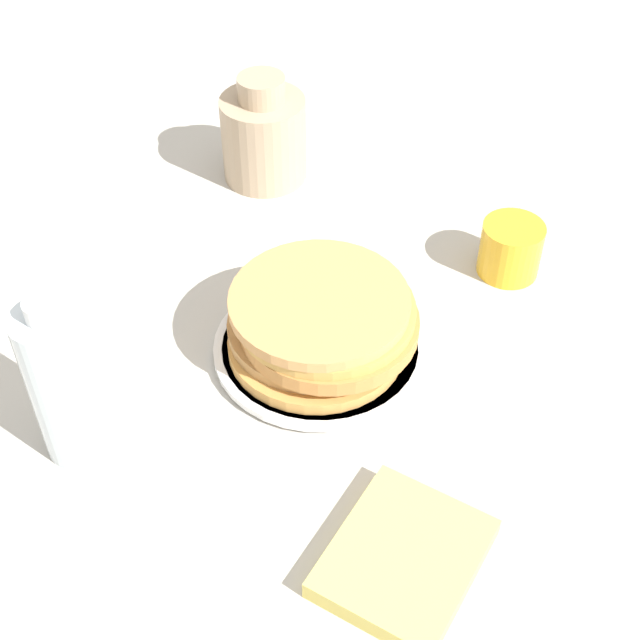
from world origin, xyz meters
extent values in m
plane|color=#BCB7AD|center=(0.00, 0.00, 0.00)|extent=(4.00, 4.00, 0.00)
cylinder|color=white|center=(0.01, 0.01, 0.01)|extent=(0.20, 0.20, 0.01)
cylinder|color=white|center=(0.01, 0.01, 0.01)|extent=(0.22, 0.22, 0.01)
cylinder|color=#C98F46|center=(0.02, 0.01, 0.02)|extent=(0.18, 0.18, 0.01)
cylinder|color=#B8854C|center=(0.01, 0.00, 0.03)|extent=(0.18, 0.18, 0.01)
cylinder|color=#BA7C3F|center=(0.01, 0.02, 0.05)|extent=(0.18, 0.18, 0.02)
cylinder|color=tan|center=(0.01, 0.01, 0.06)|extent=(0.18, 0.18, 0.01)
cylinder|color=tan|center=(0.01, 0.01, 0.07)|extent=(0.18, 0.18, 0.01)
cylinder|color=yellow|center=(-0.24, -0.01, 0.03)|extent=(0.07, 0.07, 0.06)
cylinder|color=tan|center=(-0.07, -0.31, 0.05)|extent=(0.11, 0.11, 0.11)
cylinder|color=tan|center=(-0.07, -0.31, 0.12)|extent=(0.06, 0.06, 0.03)
cylinder|color=silver|center=(0.27, 0.02, 0.08)|extent=(0.07, 0.07, 0.16)
cylinder|color=white|center=(0.27, 0.02, 0.17)|extent=(0.03, 0.03, 0.02)
cube|color=#E5D166|center=(0.06, 0.26, 0.01)|extent=(0.18, 0.17, 0.02)
camera|label=1|loc=(0.30, 0.59, 0.67)|focal=50.00mm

